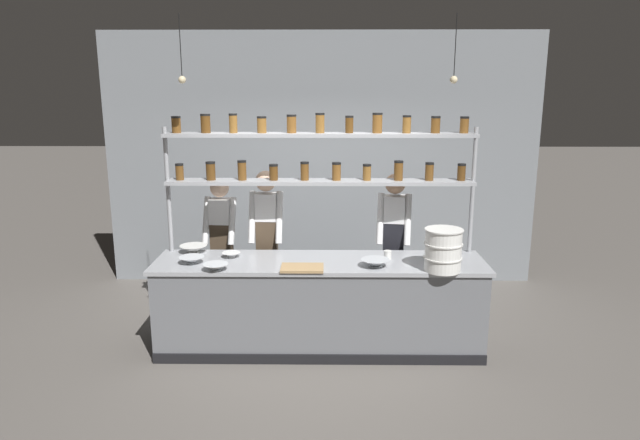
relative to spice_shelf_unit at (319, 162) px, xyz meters
The scene contains 16 objects.
ground_plane 1.89m from the spice_shelf_unit, 88.58° to the right, with size 40.00×40.00×0.00m, color #5B5651.
back_wall 1.81m from the spice_shelf_unit, 89.74° to the left, with size 5.65×0.12×3.28m, color gray.
prep_counter 1.44m from the spice_shelf_unit, 88.59° to the right, with size 3.25×0.76×0.92m.
spice_shelf_unit is the anchor object (origin of this frame).
chef_left 1.49m from the spice_shelf_unit, 159.41° to the left, with size 0.38×0.30×1.62m.
chef_center 1.06m from the spice_shelf_unit, 156.70° to the left, with size 0.37×0.30×1.73m.
chef_right 1.21m from the spice_shelf_unit, 17.89° to the left, with size 0.39×0.32×1.70m.
container_stack 1.50m from the spice_shelf_unit, 28.38° to the right, with size 0.36×0.36×0.40m.
cutting_board 1.11m from the spice_shelf_unit, 104.31° to the right, with size 0.40×0.26×0.02m.
prep_bowl_near_left 1.58m from the spice_shelf_unit, 160.67° to the right, with size 0.24×0.24×0.07m.
prep_bowl_center_front 1.17m from the spice_shelf_unit, 43.91° to the right, with size 0.27×0.27×0.08m.
prep_bowl_center_back 1.58m from the spice_shelf_unit, behind, with size 0.28×0.28×0.08m.
prep_bowl_near_right 1.47m from the spice_shelf_unit, 145.94° to the right, with size 0.24×0.24×0.07m.
prep_bowl_far_left 1.29m from the spice_shelf_unit, 165.59° to the right, with size 0.19×0.19×0.05m.
serving_cup_front 1.16m from the spice_shelf_unit, 21.25° to the right, with size 0.07×0.07×0.09m.
pendant_light_row 0.89m from the spice_shelf_unit, 91.79° to the right, with size 2.55×0.07×0.61m.
Camera 1 is at (0.06, -5.36, 2.59)m, focal length 32.00 mm.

